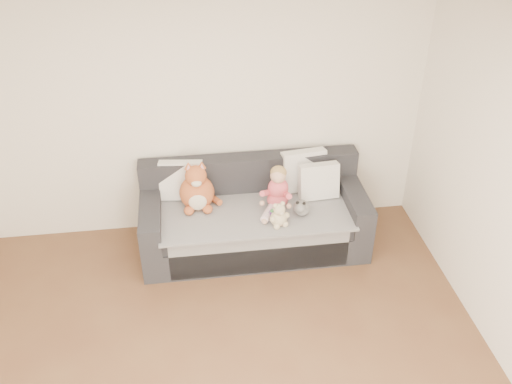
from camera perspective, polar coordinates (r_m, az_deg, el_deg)
room_shell at (r=3.77m, az=-4.54°, el=-5.62°), size 5.00×5.00×5.00m
sofa at (r=5.71m, az=-0.26°, el=-2.65°), size 2.20×0.94×0.85m
cushion_left at (r=5.68m, az=-7.48°, el=1.20°), size 0.45×0.24×0.40m
cushion_right_back at (r=5.79m, az=4.81°, el=2.19°), size 0.47×0.26×0.43m
cushion_right_front at (r=5.68m, az=6.29°, el=1.09°), size 0.41×0.21×0.37m
toddler at (r=5.47m, az=2.16°, el=0.03°), size 0.31×0.46×0.45m
plush_cat at (r=5.52m, az=-5.91°, el=0.17°), size 0.41×0.35×0.52m
teddy_bear at (r=5.29m, az=2.33°, el=-2.44°), size 0.20×0.16×0.26m
plush_cow at (r=5.46m, az=4.55°, el=-1.57°), size 0.15×0.23×0.19m
sippy_cup at (r=5.40m, az=1.64°, el=-2.15°), size 0.10×0.07×0.11m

